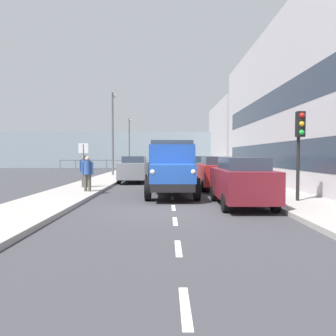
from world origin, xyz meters
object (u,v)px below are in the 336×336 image
car_maroon_kerbside_near (241,181)px  pedestrian_near_railing (85,168)px  truck_vintage_blue (172,169)px  street_sign (84,157)px  car_teal_kerbside_2 (204,168)px  lamp_post_far (129,139)px  lamp_post_promenade (113,126)px  car_red_kerbside_1 (217,172)px  traffic_light_near (300,136)px  pedestrian_couple_a (87,171)px  car_grey_oppositeside_0 (134,169)px

car_maroon_kerbside_near → pedestrian_near_railing: (6.87, -5.29, 0.23)m
truck_vintage_blue → street_sign: (4.44, -2.32, 0.50)m
car_teal_kerbside_2 → lamp_post_far: (6.88, -13.87, 2.73)m
lamp_post_promenade → lamp_post_far: bearing=-91.3°
car_red_kerbside_1 → street_sign: 6.92m
traffic_light_near → pedestrian_near_railing: bearing=-29.3°
car_maroon_kerbside_near → traffic_light_near: (-2.13, -0.24, 1.58)m
lamp_post_promenade → truck_vintage_blue: bearing=110.2°
car_maroon_kerbside_near → lamp_post_promenade: 17.29m
traffic_light_near → car_red_kerbside_1: bearing=-68.7°
truck_vintage_blue → pedestrian_couple_a: 3.90m
lamp_post_far → car_teal_kerbside_2: bearing=116.4°
car_maroon_kerbside_near → pedestrian_couple_a: size_ratio=2.53×
car_grey_oppositeside_0 → street_sign: size_ratio=2.04×
car_maroon_kerbside_near → pedestrian_near_railing: 8.67m
lamp_post_promenade → traffic_light_near: bearing=121.3°
car_maroon_kerbside_near → car_teal_kerbside_2: bearing=-90.0°
car_teal_kerbside_2 → car_grey_oppositeside_0: bearing=13.1°
pedestrian_couple_a → street_sign: bearing=-70.0°
truck_vintage_blue → car_red_kerbside_1: 3.85m
car_maroon_kerbside_near → lamp_post_far: lamp_post_far is taller
pedestrian_couple_a → pedestrian_near_railing: (0.63, -1.93, 0.04)m
car_red_kerbside_1 → lamp_post_far: size_ratio=0.75×
pedestrian_couple_a → traffic_light_near: 9.04m
car_grey_oppositeside_0 → pedestrian_near_railing: size_ratio=2.78×
car_maroon_kerbside_near → lamp_post_far: 26.14m
car_teal_kerbside_2 → lamp_post_promenade: (7.10, -4.22, 3.27)m
lamp_post_promenade → car_red_kerbside_1: bearing=126.1°
truck_vintage_blue → car_red_kerbside_1: size_ratio=1.31×
pedestrian_couple_a → truck_vintage_blue: bearing=170.2°
car_red_kerbside_1 → car_teal_kerbside_2: (0.00, -5.51, 0.00)m
pedestrian_couple_a → pedestrian_near_railing: 2.02m
car_maroon_kerbside_near → street_sign: street_sign is taller
lamp_post_promenade → pedestrian_couple_a: bearing=94.1°
car_maroon_kerbside_near → pedestrian_couple_a: 7.09m
car_maroon_kerbside_near → car_grey_oppositeside_0: bearing=-64.6°
traffic_light_near → street_sign: bearing=-28.0°
car_maroon_kerbside_near → lamp_post_promenade: size_ratio=0.59×
pedestrian_couple_a → street_sign: size_ratio=0.71×
street_sign → car_maroon_kerbside_near: bearing=143.7°
truck_vintage_blue → street_sign: bearing=-27.6°
lamp_post_promenade → lamp_post_far: lamp_post_promenade is taller
car_maroon_kerbside_near → car_red_kerbside_1: bearing=-90.0°
lamp_post_promenade → street_sign: (-0.25, 10.41, -2.48)m
car_maroon_kerbside_near → car_red_kerbside_1: size_ratio=0.93×
traffic_light_near → street_sign: 10.19m
pedestrian_couple_a → lamp_post_far: lamp_post_far is taller
car_teal_kerbside_2 → pedestrian_couple_a: size_ratio=2.84×
car_grey_oppositeside_0 → traffic_light_near: size_ratio=1.44×
traffic_light_near → lamp_post_far: bearing=-70.1°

